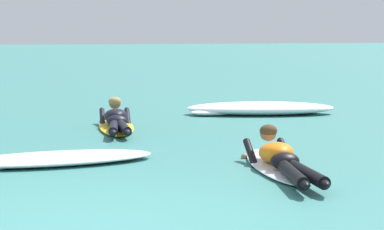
% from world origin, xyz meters
% --- Properties ---
extents(ground_plane, '(120.00, 120.00, 0.00)m').
position_xyz_m(ground_plane, '(0.00, 10.00, 0.00)').
color(ground_plane, '#387A75').
extents(surfer_near, '(0.69, 2.69, 0.54)m').
position_xyz_m(surfer_near, '(2.56, 2.04, 0.14)').
color(surfer_near, silver).
rests_on(surfer_near, ground).
extents(surfer_far, '(0.72, 2.75, 0.54)m').
position_xyz_m(surfer_far, '(1.06, 6.08, 0.13)').
color(surfer_far, yellow).
rests_on(surfer_far, ground).
extents(whitewater_front, '(3.03, 1.47, 0.25)m').
position_xyz_m(whitewater_front, '(4.05, 7.59, 0.12)').
color(whitewater_front, white).
rests_on(whitewater_front, ground).
extents(whitewater_mid_left, '(2.55, 1.18, 0.13)m').
position_xyz_m(whitewater_mid_left, '(-0.01, 3.13, 0.06)').
color(whitewater_mid_left, white).
rests_on(whitewater_mid_left, ground).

